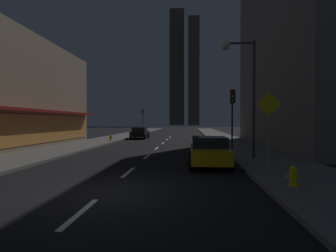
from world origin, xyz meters
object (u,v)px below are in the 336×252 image
at_px(street_lamp_right, 239,70).
at_px(pedestrian_crossing_sign, 269,126).
at_px(traffic_light_far_left, 143,116).
at_px(fire_hydrant_yellow_near, 293,177).
at_px(car_parked_near, 209,151).
at_px(traffic_light_near_right, 233,107).
at_px(fire_hydrant_far_left, 111,137).
at_px(car_parked_far, 140,133).

height_order(street_lamp_right, pedestrian_crossing_sign, street_lamp_right).
bearing_deg(traffic_light_far_left, fire_hydrant_yellow_near, -73.43).
bearing_deg(street_lamp_right, car_parked_near, -134.10).
bearing_deg(traffic_light_near_right, fire_hydrant_far_left, 137.00).
bearing_deg(car_parked_near, pedestrian_crossing_sign, -56.76).
bearing_deg(traffic_light_far_left, pedestrian_crossing_sign, -73.18).
height_order(car_parked_far, pedestrian_crossing_sign, pedestrian_crossing_sign).
relative_size(fire_hydrant_far_left, street_lamp_right, 0.10).
bearing_deg(car_parked_far, fire_hydrant_yellow_near, -69.26).
distance_m(car_parked_near, street_lamp_right, 5.02).
xyz_separation_m(fire_hydrant_yellow_near, traffic_light_far_left, (-11.40, 38.31, 2.74)).
bearing_deg(pedestrian_crossing_sign, fire_hydrant_yellow_near, -79.28).
xyz_separation_m(fire_hydrant_far_left, traffic_light_far_left, (0.40, 18.31, 2.74)).
relative_size(car_parked_near, traffic_light_near_right, 1.01).
relative_size(fire_hydrant_yellow_near, traffic_light_far_left, 0.16).
relative_size(fire_hydrant_yellow_near, street_lamp_right, 0.10).
bearing_deg(fire_hydrant_far_left, fire_hydrant_yellow_near, -59.46).
distance_m(car_parked_near, pedestrian_crossing_sign, 3.87).
bearing_deg(pedestrian_crossing_sign, car_parked_near, 123.24).
height_order(fire_hydrant_yellow_near, pedestrian_crossing_sign, pedestrian_crossing_sign).
distance_m(car_parked_far, traffic_light_far_left, 13.59).
bearing_deg(car_parked_far, traffic_light_far_left, 98.17).
xyz_separation_m(fire_hydrant_far_left, pedestrian_crossing_sign, (11.50, -18.42, 1.56)).
height_order(traffic_light_near_right, street_lamp_right, street_lamp_right).
relative_size(car_parked_far, street_lamp_right, 0.64).
height_order(car_parked_far, street_lamp_right, street_lamp_right).
bearing_deg(pedestrian_crossing_sign, street_lamp_right, 92.58).
distance_m(fire_hydrant_yellow_near, pedestrian_crossing_sign, 2.25).
height_order(fire_hydrant_yellow_near, street_lamp_right, street_lamp_right).
bearing_deg(traffic_light_far_left, street_lamp_right, -71.13).
relative_size(fire_hydrant_far_left, traffic_light_near_right, 0.16).
distance_m(car_parked_near, fire_hydrant_far_left, 18.07).
height_order(fire_hydrant_yellow_near, traffic_light_far_left, traffic_light_far_left).
relative_size(car_parked_far, fire_hydrant_yellow_near, 6.48).
bearing_deg(pedestrian_crossing_sign, car_parked_far, 111.38).
distance_m(car_parked_far, pedestrian_crossing_sign, 25.27).
bearing_deg(fire_hydrant_far_left, traffic_light_near_right, -43.00).
xyz_separation_m(car_parked_far, traffic_light_near_right, (9.10, -15.71, 2.45)).
distance_m(car_parked_near, fire_hydrant_yellow_near, 5.18).
bearing_deg(fire_hydrant_yellow_near, car_parked_near, 116.38).
height_order(fire_hydrant_yellow_near, fire_hydrant_far_left, same).
relative_size(traffic_light_near_right, street_lamp_right, 0.64).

